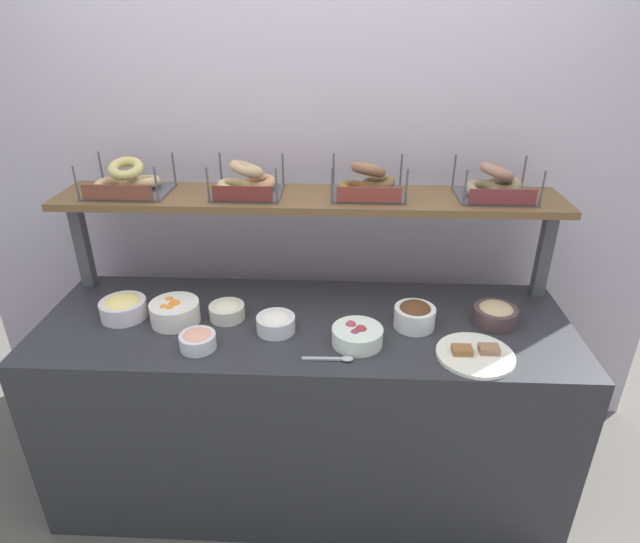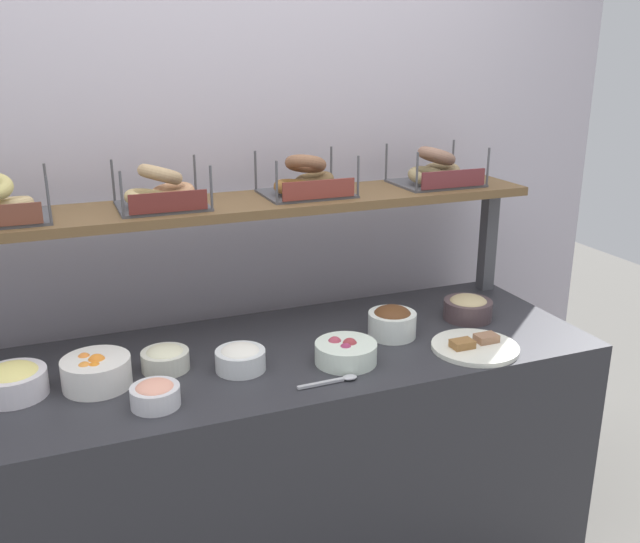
# 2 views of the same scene
# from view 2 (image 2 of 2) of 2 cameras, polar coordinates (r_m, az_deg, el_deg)

# --- Properties ---
(back_wall) EXTENTS (3.29, 0.06, 2.40)m
(back_wall) POSITION_cam_2_polar(r_m,az_deg,el_deg) (2.57, -8.26, 5.22)
(back_wall) COLOR #BAB2BF
(back_wall) RESTS_ON ground_plane
(deli_counter) EXTENTS (2.09, 0.70, 0.85)m
(deli_counter) POSITION_cam_2_polar(r_m,az_deg,el_deg) (2.39, -4.09, -16.05)
(deli_counter) COLOR #2D2D33
(deli_counter) RESTS_ON ground_plane
(shelf_riser_right) EXTENTS (0.05, 0.05, 0.40)m
(shelf_riser_right) POSITION_cam_2_polar(r_m,az_deg,el_deg) (2.76, 13.60, 2.58)
(shelf_riser_right) COLOR #4C4C51
(shelf_riser_right) RESTS_ON deli_counter
(upper_shelf) EXTENTS (2.05, 0.32, 0.03)m
(upper_shelf) POSITION_cam_2_polar(r_m,az_deg,el_deg) (2.29, -6.64, 5.39)
(upper_shelf) COLOR brown
(upper_shelf) RESTS_ON shelf_riser_left
(bowl_hummus) EXTENTS (0.17, 0.17, 0.08)m
(bowl_hummus) POSITION_cam_2_polar(r_m,az_deg,el_deg) (2.48, 12.02, -2.89)
(bowl_hummus) COLOR #4D3B3E
(bowl_hummus) RESTS_ON deli_counter
(bowl_egg_salad) EXTENTS (0.18, 0.18, 0.09)m
(bowl_egg_salad) POSITION_cam_2_polar(r_m,az_deg,el_deg) (2.09, -23.84, -8.18)
(bowl_egg_salad) COLOR white
(bowl_egg_salad) RESTS_ON deli_counter
(bowl_beet_salad) EXTENTS (0.19, 0.19, 0.08)m
(bowl_beet_salad) POSITION_cam_2_polar(r_m,az_deg,el_deg) (2.11, 2.11, -6.61)
(bowl_beet_salad) COLOR white
(bowl_beet_salad) RESTS_ON deli_counter
(bowl_potato_salad) EXTENTS (0.14, 0.14, 0.07)m
(bowl_potato_salad) POSITION_cam_2_polar(r_m,az_deg,el_deg) (2.11, -12.56, -6.94)
(bowl_potato_salad) COLOR silver
(bowl_potato_salad) RESTS_ON deli_counter
(bowl_lox_spread) EXTENTS (0.13, 0.13, 0.07)m
(bowl_lox_spread) POSITION_cam_2_polar(r_m,az_deg,el_deg) (1.92, -13.35, -9.73)
(bowl_lox_spread) COLOR silver
(bowl_lox_spread) RESTS_ON deli_counter
(bowl_chocolate_spread) EXTENTS (0.16, 0.16, 0.10)m
(bowl_chocolate_spread) POSITION_cam_2_polar(r_m,az_deg,el_deg) (2.30, 5.93, -4.10)
(bowl_chocolate_spread) COLOR white
(bowl_chocolate_spread) RESTS_ON deli_counter
(bowl_fruit_salad) EXTENTS (0.19, 0.19, 0.10)m
(bowl_fruit_salad) POSITION_cam_2_polar(r_m,az_deg,el_deg) (2.06, -17.86, -7.79)
(bowl_fruit_salad) COLOR white
(bowl_fruit_salad) RESTS_ON deli_counter
(bowl_cream_cheese) EXTENTS (0.15, 0.15, 0.08)m
(bowl_cream_cheese) POSITION_cam_2_polar(r_m,az_deg,el_deg) (2.07, -6.54, -7.03)
(bowl_cream_cheese) COLOR white
(bowl_cream_cheese) RESTS_ON deli_counter
(serving_plate_white) EXTENTS (0.27, 0.27, 0.04)m
(serving_plate_white) POSITION_cam_2_polar(r_m,az_deg,el_deg) (2.26, 12.56, -6.01)
(serving_plate_white) COLOR white
(serving_plate_white) RESTS_ON deli_counter
(serving_spoon_near_plate) EXTENTS (0.18, 0.03, 0.01)m
(serving_spoon_near_plate) POSITION_cam_2_polar(r_m,az_deg,el_deg) (2.00, 1.40, -8.87)
(serving_spoon_near_plate) COLOR #B7B7BC
(serving_spoon_near_plate) RESTS_ON deli_counter
(bagel_basket_sesame) EXTENTS (0.27, 0.25, 0.15)m
(bagel_basket_sesame) POSITION_cam_2_polar(r_m,az_deg,el_deg) (2.23, -12.89, 6.38)
(bagel_basket_sesame) COLOR #4C4C51
(bagel_basket_sesame) RESTS_ON upper_shelf
(bagel_basket_cinnamon_raisin) EXTENTS (0.29, 0.24, 0.15)m
(bagel_basket_cinnamon_raisin) POSITION_cam_2_polar(r_m,az_deg,el_deg) (2.36, -1.19, 7.44)
(bagel_basket_cinnamon_raisin) COLOR #4C4C51
(bagel_basket_cinnamon_raisin) RESTS_ON upper_shelf
(bagel_basket_everything) EXTENTS (0.30, 0.26, 0.15)m
(bagel_basket_everything) POSITION_cam_2_polar(r_m,az_deg,el_deg) (2.58, 9.46, 8.12)
(bagel_basket_everything) COLOR #4C4C51
(bagel_basket_everything) RESTS_ON upper_shelf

